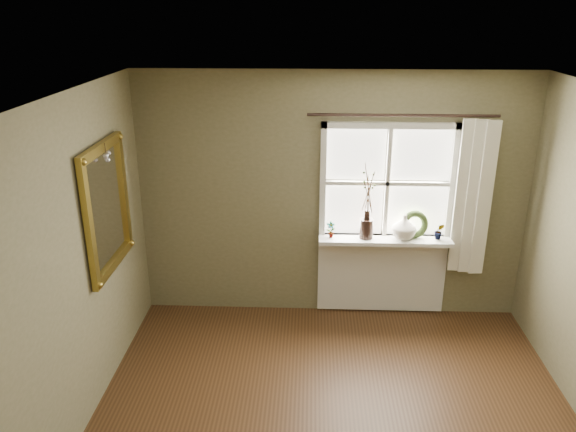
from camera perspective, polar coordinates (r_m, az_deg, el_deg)
The scene contains 14 objects.
ceiling at distance 3.29m, azimuth 6.41°, elevation 10.43°, with size 4.50×4.50×0.00m, color silver.
wall_back at distance 5.85m, azimuth 4.50°, elevation 1.95°, with size 4.00×0.10×2.60m, color #6B6546.
wall_left at distance 4.16m, azimuth -24.15°, elevation -8.12°, with size 0.10×4.50×2.60m, color #6B6546.
window_frame at distance 5.77m, azimuth 10.04°, elevation 3.31°, with size 1.36×0.06×1.24m.
window_sill at distance 5.87m, azimuth 9.82°, elevation -2.41°, with size 1.36×0.26×0.04m, color silver.
window_apron at distance 6.15m, azimuth 9.45°, elevation -5.77°, with size 1.36×0.04×0.88m, color silver.
dark_jug at distance 5.80m, azimuth 7.96°, elevation -1.28°, with size 0.14×0.14×0.20m, color black.
cream_vase at distance 5.84m, azimuth 11.72°, elevation -1.08°, with size 0.25×0.25×0.26m, color beige.
wreath at distance 5.91m, azimuth 12.70°, elevation -1.12°, with size 0.29×0.29×0.07m, color #2F401C.
potted_plant_left at distance 5.78m, azimuth 4.37°, elevation -1.39°, with size 0.09×0.06×0.17m, color #2F401C.
potted_plant_right at distance 5.93m, azimuth 15.11°, elevation -1.50°, with size 0.10×0.08×0.17m, color #2F401C.
curtain at distance 5.89m, azimuth 18.21°, elevation 1.74°, with size 0.36×0.12×1.59m, color beige.
curtain_rod at distance 5.56m, azimuth 11.60°, elevation 9.99°, with size 0.03×0.03×1.84m, color black.
gilt_mirror at distance 5.04m, azimuth -17.90°, elevation 0.88°, with size 0.10×0.94×1.12m.
Camera 1 is at (-0.23, -3.23, 3.19)m, focal length 35.00 mm.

